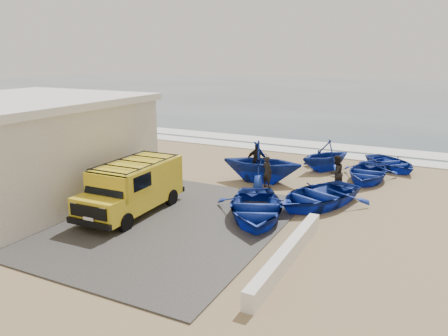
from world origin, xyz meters
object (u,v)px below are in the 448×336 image
at_px(boat_far_left, 326,155).
at_px(boat_far_right, 391,163).
at_px(fisherman_back, 257,161).
at_px(boat_mid_left, 262,162).
at_px(boat_near_right, 318,195).
at_px(fisherman_front, 267,172).
at_px(building, 21,147).
at_px(parapet, 287,254).
at_px(boat_near_left, 255,208).
at_px(van, 133,186).
at_px(fisherman_middle, 336,173).
at_px(boat_mid_right, 367,173).

relative_size(boat_far_left, boat_far_right, 0.90).
bearing_deg(fisherman_back, boat_mid_left, -66.41).
height_order(boat_near_right, fisherman_front, fisherman_front).
height_order(building, parapet, building).
bearing_deg(boat_far_right, parapet, -139.60).
relative_size(building, boat_near_left, 2.15).
height_order(van, boat_mid_left, van).
bearing_deg(fisherman_middle, boat_far_left, -129.28).
height_order(boat_mid_left, boat_far_left, boat_mid_left).
distance_m(boat_mid_right, fisherman_middle, 2.51).
distance_m(boat_mid_left, boat_far_right, 7.64).
height_order(boat_near_right, boat_far_right, boat_near_right).
distance_m(boat_near_left, boat_near_right, 3.06).
xyz_separation_m(parapet, boat_far_right, (1.50, 12.97, 0.09)).
relative_size(boat_mid_right, boat_far_left, 1.22).
bearing_deg(boat_near_right, boat_mid_left, 170.63).
height_order(van, fisherman_middle, van).
bearing_deg(van, boat_near_right, 31.71).
height_order(boat_mid_right, fisherman_front, fisherman_front).
height_order(parapet, boat_far_right, boat_far_right).
bearing_deg(building, boat_mid_right, 34.91).
xyz_separation_m(van, boat_mid_left, (2.89, 6.23, -0.09)).
xyz_separation_m(parapet, van, (-6.79, 1.37, 0.83)).
distance_m(parapet, boat_far_right, 13.06).
relative_size(building, boat_far_left, 2.98).
xyz_separation_m(fisherman_front, fisherman_back, (-1.08, 1.31, 0.14)).
relative_size(parapet, boat_mid_right, 1.57).
bearing_deg(boat_far_right, boat_mid_left, -178.14).
xyz_separation_m(boat_mid_left, fisherman_middle, (3.52, 0.37, -0.20)).
height_order(boat_far_right, fisherman_middle, fisherman_middle).
bearing_deg(fisherman_middle, boat_mid_right, -176.54).
xyz_separation_m(boat_mid_right, fisherman_back, (-5.09, -2.04, 0.50)).
bearing_deg(boat_mid_left, boat_far_right, -53.00).
relative_size(boat_mid_left, fisherman_back, 2.14).
distance_m(boat_near_right, fisherman_middle, 2.59).
bearing_deg(building, fisherman_back, 41.48).
height_order(van, fisherman_front, van).
bearing_deg(boat_near_right, fisherman_front, 176.33).
xyz_separation_m(parapet, fisherman_middle, (-0.38, 7.97, 0.54)).
height_order(boat_near_left, boat_mid_right, boat_near_left).
relative_size(boat_near_left, fisherman_back, 2.44).
xyz_separation_m(boat_near_right, boat_far_left, (-1.12, 5.74, 0.38)).
relative_size(boat_near_right, boat_far_left, 1.38).
bearing_deg(boat_mid_left, van, 147.22).
bearing_deg(boat_far_left, boat_near_left, -61.24).
relative_size(fisherman_front, fisherman_middle, 0.93).
height_order(building, boat_near_left, building).
bearing_deg(boat_mid_right, parapet, -94.57).
bearing_deg(fisherman_middle, van, -15.11).
bearing_deg(boat_far_right, boat_mid_right, -149.25).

